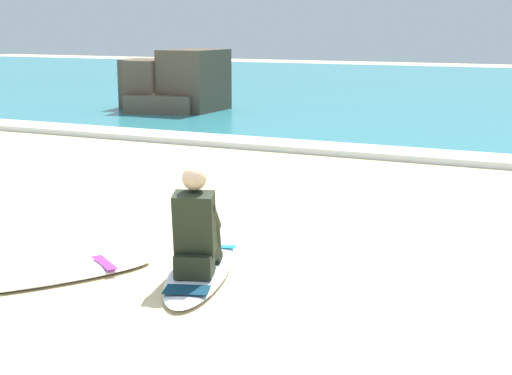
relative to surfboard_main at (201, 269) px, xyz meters
name	(u,v)px	position (x,y,z in m)	size (l,w,h in m)	color
ground_plane	(198,269)	(-0.07, 0.06, -0.04)	(80.00, 80.00, 0.00)	beige
breaking_foam	(400,154)	(-0.07, 6.85, 0.02)	(80.00, 0.90, 0.11)	white
surfboard_main	(201,269)	(0.00, 0.00, 0.00)	(1.21, 2.16, 0.08)	silver
surfer_seated	(196,231)	(0.07, -0.19, 0.40)	(0.56, 0.77, 0.95)	black
surfboard_spare_near	(42,276)	(-1.14, -0.80, 0.00)	(1.57, 1.96, 0.08)	white
rock_outcrop_distant	(171,87)	(-7.00, 10.64, 0.65)	(2.85, 2.36, 1.60)	brown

